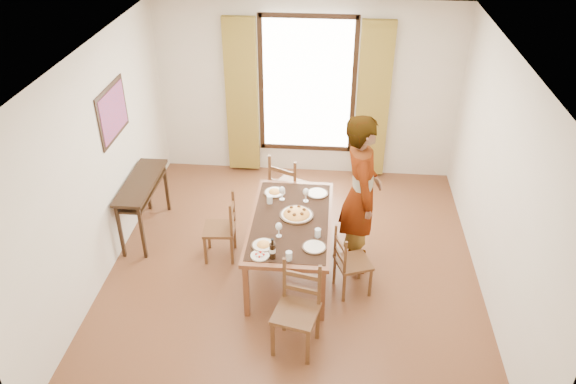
# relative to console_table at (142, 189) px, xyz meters

# --- Properties ---
(ground) EXTENTS (5.00, 5.00, 0.00)m
(ground) POSITION_rel_console_table_xyz_m (2.03, -0.60, -0.68)
(ground) COLOR #4D2D18
(ground) RESTS_ON ground
(room_shell) EXTENTS (4.60, 5.10, 2.74)m
(room_shell) POSITION_rel_console_table_xyz_m (2.03, -0.47, 0.86)
(room_shell) COLOR silver
(room_shell) RESTS_ON ground
(console_table) EXTENTS (0.38, 1.20, 0.80)m
(console_table) POSITION_rel_console_table_xyz_m (0.00, 0.00, 0.00)
(console_table) COLOR black
(console_table) RESTS_ON ground
(dining_table) EXTENTS (0.95, 1.77, 0.76)m
(dining_table) POSITION_rel_console_table_xyz_m (2.00, -0.63, 0.01)
(dining_table) COLOR brown
(dining_table) RESTS_ON ground
(chair_west) EXTENTS (0.41, 0.41, 0.87)m
(chair_west) POSITION_rel_console_table_xyz_m (1.12, -0.43, -0.28)
(chair_west) COLOR brown
(chair_west) RESTS_ON ground
(chair_north) EXTENTS (0.60, 0.60, 1.02)m
(chair_north) POSITION_rel_console_table_xyz_m (1.87, 0.51, -0.21)
(chair_north) COLOR brown
(chair_north) RESTS_ON ground
(chair_south) EXTENTS (0.52, 0.52, 0.98)m
(chair_south) POSITION_rel_console_table_xyz_m (2.16, -1.83, -0.23)
(chair_south) COLOR brown
(chair_south) RESTS_ON ground
(chair_east) EXTENTS (0.48, 0.48, 0.85)m
(chair_east) POSITION_rel_console_table_xyz_m (2.72, -0.94, -0.29)
(chair_east) COLOR brown
(chair_east) RESTS_ON ground
(man) EXTENTS (0.80, 0.59, 2.00)m
(man) POSITION_rel_console_table_xyz_m (2.81, -0.39, 0.32)
(man) COLOR gray
(man) RESTS_ON ground
(plate_sw) EXTENTS (0.27, 0.27, 0.05)m
(plate_sw) POSITION_rel_console_table_xyz_m (1.75, -1.17, 0.10)
(plate_sw) COLOR silver
(plate_sw) RESTS_ON dining_table
(plate_se) EXTENTS (0.27, 0.27, 0.05)m
(plate_se) POSITION_rel_console_table_xyz_m (2.30, -1.15, 0.10)
(plate_se) COLOR silver
(plate_se) RESTS_ON dining_table
(plate_nw) EXTENTS (0.27, 0.27, 0.05)m
(plate_nw) POSITION_rel_console_table_xyz_m (1.75, -0.07, 0.10)
(plate_nw) COLOR silver
(plate_nw) RESTS_ON dining_table
(plate_ne) EXTENTS (0.27, 0.27, 0.05)m
(plate_ne) POSITION_rel_console_table_xyz_m (2.28, -0.05, 0.10)
(plate_ne) COLOR silver
(plate_ne) RESTS_ON dining_table
(pasta_platter) EXTENTS (0.40, 0.40, 0.10)m
(pasta_platter) POSITION_rel_console_table_xyz_m (2.06, -0.55, 0.12)
(pasta_platter) COLOR orange
(pasta_platter) RESTS_ON dining_table
(caprese_plate) EXTENTS (0.20, 0.20, 0.04)m
(caprese_plate) POSITION_rel_console_table_xyz_m (1.73, -1.35, 0.09)
(caprese_plate) COLOR silver
(caprese_plate) RESTS_ON dining_table
(wine_glass_a) EXTENTS (0.08, 0.08, 0.18)m
(wine_glass_a) POSITION_rel_console_table_xyz_m (1.89, -0.97, 0.16)
(wine_glass_a) COLOR white
(wine_glass_a) RESTS_ON dining_table
(wine_glass_b) EXTENTS (0.08, 0.08, 0.18)m
(wine_glass_b) POSITION_rel_console_table_xyz_m (2.15, -0.22, 0.16)
(wine_glass_b) COLOR white
(wine_glass_b) RESTS_ON dining_table
(wine_glass_c) EXTENTS (0.08, 0.08, 0.18)m
(wine_glass_c) POSITION_rel_console_table_xyz_m (1.86, -0.21, 0.16)
(wine_glass_c) COLOR white
(wine_glass_c) RESTS_ON dining_table
(tumbler_a) EXTENTS (0.07, 0.07, 0.10)m
(tumbler_a) POSITION_rel_console_table_xyz_m (2.33, -0.94, 0.12)
(tumbler_a) COLOR silver
(tumbler_a) RESTS_ON dining_table
(tumbler_b) EXTENTS (0.07, 0.07, 0.10)m
(tumbler_b) POSITION_rel_console_table_xyz_m (1.71, -0.30, 0.12)
(tumbler_b) COLOR silver
(tumbler_b) RESTS_ON dining_table
(tumbler_c) EXTENTS (0.07, 0.07, 0.10)m
(tumbler_c) POSITION_rel_console_table_xyz_m (2.04, -1.38, 0.12)
(tumbler_c) COLOR silver
(tumbler_c) RESTS_ON dining_table
(wine_bottle) EXTENTS (0.07, 0.07, 0.25)m
(wine_bottle) POSITION_rel_console_table_xyz_m (1.87, -1.36, 0.20)
(wine_bottle) COLOR black
(wine_bottle) RESTS_ON dining_table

